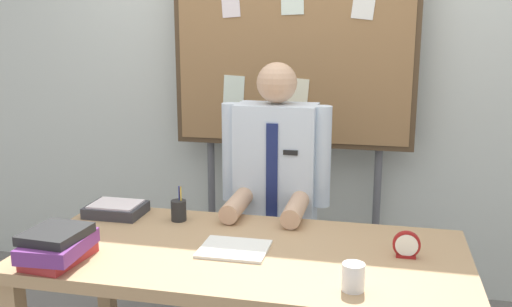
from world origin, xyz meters
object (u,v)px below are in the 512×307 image
Objects in this scene: open_notebook at (234,249)px; desk_clock at (406,246)px; bulletin_board at (293,54)px; desk at (245,268)px; person at (275,213)px; pen_holder at (179,210)px; coffee_mug at (353,277)px; paper_tray at (116,209)px; book_stack at (58,246)px.

desk_clock reaches higher than open_notebook.
bulletin_board is at bearing 120.55° from desk_clock.
open_notebook is (-0.04, -0.02, 0.09)m from desk.
person is 0.55m from pen_holder.
bulletin_board is 19.33× the size of desk_clock.
desk_clock is (0.62, -0.58, 0.11)m from person.
coffee_mug is 1.26m from paper_tray.
desk is 0.53m from coffee_mug.
bulletin_board is 1.30m from paper_tray.
person reaches higher than desk_clock.
coffee_mug reaches higher than desk.
coffee_mug is at bearing -31.09° from desk.
person is 0.86m from desk_clock.
desk is 0.86× the size of bulletin_board.
pen_holder is at bearing -135.22° from person.
book_stack is 1.33m from desk_clock.
bulletin_board is at bearing 65.98° from pen_holder.
bulletin_board reaches higher than coffee_mug.
person is 1.14m from book_stack.
bulletin_board is 6.71× the size of book_stack.
open_notebook is at bearing -40.28° from pen_holder.
coffee_mug is at bearing -64.14° from person.
bulletin_board is 1.60m from coffee_mug.
paper_tray is at bearing 178.58° from pen_holder.
person is 5.33× the size of open_notebook.
desk_clock is (0.66, 0.08, 0.04)m from open_notebook.
book_stack is 1.13× the size of open_notebook.
desk is 1.38m from bulletin_board.
person is 4.72× the size of book_stack.
bulletin_board is 1.15m from pen_holder.
paper_tray is (-0.04, 0.56, -0.04)m from book_stack.
person is 5.50× the size of paper_tray.
open_notebook is 2.55× the size of desk_clock.
bulletin_board reaches higher than paper_tray.
desk is 0.76m from paper_tray.
pen_holder reaches higher than desk.
bulletin_board is 1.68m from book_stack.
desk is 10.96× the size of pen_holder.
pen_holder is at bearing 144.79° from desk.
bulletin_board is (-0.00, 0.47, 0.78)m from person.
coffee_mug is at bearing -33.04° from pen_holder.
bulletin_board is (-0.00, 1.12, 0.80)m from desk.
pen_holder is at bearing 63.20° from book_stack.
desk_clock is at bearing 14.86° from book_stack.
person is 1.02m from coffee_mug.
coffee_mug is at bearing 0.70° from book_stack.
pen_holder is at bearing 139.72° from open_notebook.
desk_clock is at bearing -43.07° from person.
open_notebook is (-0.04, -1.14, -0.72)m from bulletin_board.
paper_tray is at bearing 154.54° from coffee_mug.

